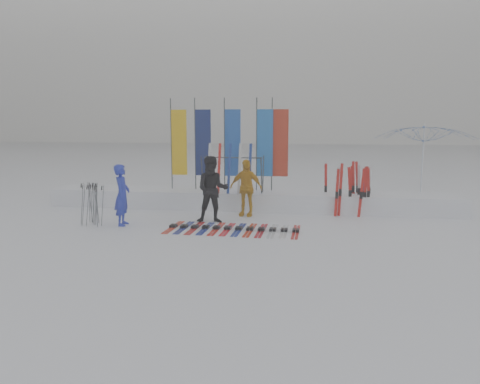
% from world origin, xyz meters
% --- Properties ---
extents(ground, '(120.00, 120.00, 0.00)m').
position_xyz_m(ground, '(0.00, 0.00, 0.00)').
color(ground, white).
rests_on(ground, ground).
extents(snow_bank, '(14.00, 1.60, 0.60)m').
position_xyz_m(snow_bank, '(0.00, 4.60, 0.30)').
color(snow_bank, white).
rests_on(snow_bank, ground).
extents(person_blue, '(0.52, 0.70, 1.76)m').
position_xyz_m(person_blue, '(-3.17, 1.25, 0.88)').
color(person_blue, '#1F2CB5').
rests_on(person_blue, ground).
extents(person_black, '(1.08, 0.91, 1.97)m').
position_xyz_m(person_black, '(-0.70, 2.07, 0.98)').
color(person_black, black).
rests_on(person_black, ground).
extents(person_yellow, '(1.11, 0.60, 1.80)m').
position_xyz_m(person_yellow, '(0.11, 3.25, 0.90)').
color(person_yellow, orange).
rests_on(person_yellow, ground).
extents(tent_canopy, '(4.09, 4.13, 2.98)m').
position_xyz_m(tent_canopy, '(5.90, 5.53, 1.49)').
color(tent_canopy, white).
rests_on(tent_canopy, ground).
extents(ski_row, '(3.61, 1.70, 0.07)m').
position_xyz_m(ski_row, '(0.09, 1.19, 0.04)').
color(ski_row, red).
rests_on(ski_row, ground).
extents(pole_cluster, '(0.76, 0.63, 1.25)m').
position_xyz_m(pole_cluster, '(-4.06, 1.19, 0.60)').
color(pole_cluster, '#595B60').
rests_on(pole_cluster, ground).
extents(feather_flags, '(4.16, 0.19, 3.20)m').
position_xyz_m(feather_flags, '(-0.69, 4.84, 2.24)').
color(feather_flags, '#383A3F').
rests_on(feather_flags, ground).
extents(ski_rack, '(2.04, 0.80, 1.23)m').
position_xyz_m(ski_rack, '(-0.49, 4.20, 1.38)').
color(ski_rack, '#383A3F').
rests_on(ski_rack, ground).
extents(upright_skis, '(1.52, 1.17, 1.69)m').
position_xyz_m(upright_skis, '(3.50, 4.17, 0.78)').
color(upright_skis, navy).
rests_on(upright_skis, ground).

